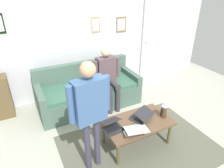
{
  "coord_description": "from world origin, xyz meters",
  "views": [
    {
      "loc": [
        1.34,
        1.97,
        2.39
      ],
      "look_at": [
        -0.06,
        -0.77,
        0.8
      ],
      "focal_mm": 31.84,
      "sensor_mm": 36.0,
      "label": 1
    }
  ],
  "objects_px": {
    "laptop_right": "(112,126)",
    "person_standing": "(90,106)",
    "coffee_table": "(137,124)",
    "french_press": "(164,111)",
    "laptop_left": "(135,130)",
    "person_seated": "(108,75)",
    "interior_door": "(155,40)",
    "couch": "(89,92)",
    "laptop_center": "(142,116)"
  },
  "relations": [
    {
      "from": "couch",
      "to": "coffee_table",
      "type": "relative_size",
      "value": 1.94
    },
    {
      "from": "coffee_table",
      "to": "interior_door",
      "type": "bearing_deg",
      "value": -132.39
    },
    {
      "from": "interior_door",
      "to": "french_press",
      "type": "height_order",
      "value": "interior_door"
    },
    {
      "from": "coffee_table",
      "to": "laptop_left",
      "type": "xyz_separation_m",
      "value": [
        0.18,
        0.2,
        0.09
      ]
    },
    {
      "from": "couch",
      "to": "person_seated",
      "type": "xyz_separation_m",
      "value": [
        -0.35,
        0.23,
        0.42
      ]
    },
    {
      "from": "laptop_left",
      "to": "laptop_center",
      "type": "distance_m",
      "value": 0.37
    },
    {
      "from": "interior_door",
      "to": "laptop_left",
      "type": "xyz_separation_m",
      "value": [
        2.04,
        2.24,
        -0.54
      ]
    },
    {
      "from": "laptop_center",
      "to": "laptop_left",
      "type": "bearing_deg",
      "value": 40.05
    },
    {
      "from": "couch",
      "to": "laptop_right",
      "type": "height_order",
      "value": "couch"
    },
    {
      "from": "coffee_table",
      "to": "french_press",
      "type": "bearing_deg",
      "value": 169.59
    },
    {
      "from": "laptop_right",
      "to": "person_seated",
      "type": "height_order",
      "value": "person_seated"
    },
    {
      "from": "laptop_left",
      "to": "laptop_center",
      "type": "bearing_deg",
      "value": -139.95
    },
    {
      "from": "coffee_table",
      "to": "laptop_left",
      "type": "relative_size",
      "value": 2.68
    },
    {
      "from": "laptop_left",
      "to": "interior_door",
      "type": "bearing_deg",
      "value": -132.34
    },
    {
      "from": "laptop_center",
      "to": "person_standing",
      "type": "relative_size",
      "value": 0.26
    },
    {
      "from": "coffee_table",
      "to": "laptop_right",
      "type": "bearing_deg",
      "value": -3.69
    },
    {
      "from": "laptop_left",
      "to": "person_seated",
      "type": "distance_m",
      "value": 1.47
    },
    {
      "from": "couch",
      "to": "laptop_right",
      "type": "relative_size",
      "value": 6.54
    },
    {
      "from": "person_standing",
      "to": "person_seated",
      "type": "distance_m",
      "value": 1.62
    },
    {
      "from": "couch",
      "to": "laptop_right",
      "type": "distance_m",
      "value": 1.45
    },
    {
      "from": "couch",
      "to": "french_press",
      "type": "relative_size",
      "value": 8.89
    },
    {
      "from": "laptop_center",
      "to": "laptop_right",
      "type": "height_order",
      "value": "laptop_center"
    },
    {
      "from": "interior_door",
      "to": "laptop_center",
      "type": "height_order",
      "value": "interior_door"
    },
    {
      "from": "laptop_center",
      "to": "person_standing",
      "type": "height_order",
      "value": "person_standing"
    },
    {
      "from": "laptop_right",
      "to": "french_press",
      "type": "relative_size",
      "value": 1.36
    },
    {
      "from": "interior_door",
      "to": "couch",
      "type": "distance_m",
      "value": 2.32
    },
    {
      "from": "french_press",
      "to": "person_standing",
      "type": "bearing_deg",
      "value": 0.7
    },
    {
      "from": "french_press",
      "to": "person_seated",
      "type": "relative_size",
      "value": 0.18
    },
    {
      "from": "laptop_right",
      "to": "person_standing",
      "type": "xyz_separation_m",
      "value": [
        0.37,
        0.13,
        0.55
      ]
    },
    {
      "from": "coffee_table",
      "to": "person_seated",
      "type": "distance_m",
      "value": 1.28
    },
    {
      "from": "interior_door",
      "to": "laptop_right",
      "type": "bearing_deg",
      "value": 41.32
    },
    {
      "from": "coffee_table",
      "to": "person_seated",
      "type": "bearing_deg",
      "value": -93.95
    },
    {
      "from": "interior_door",
      "to": "person_standing",
      "type": "xyz_separation_m",
      "value": [
        2.66,
        2.14,
        0.01
      ]
    },
    {
      "from": "interior_door",
      "to": "french_press",
      "type": "relative_size",
      "value": 8.76
    },
    {
      "from": "laptop_center",
      "to": "laptop_right",
      "type": "relative_size",
      "value": 1.31
    },
    {
      "from": "french_press",
      "to": "person_standing",
      "type": "height_order",
      "value": "person_standing"
    },
    {
      "from": "coffee_table",
      "to": "laptop_right",
      "type": "relative_size",
      "value": 3.37
    },
    {
      "from": "person_standing",
      "to": "person_seated",
      "type": "bearing_deg",
      "value": -123.61
    },
    {
      "from": "interior_door",
      "to": "coffee_table",
      "type": "bearing_deg",
      "value": 47.61
    },
    {
      "from": "laptop_center",
      "to": "couch",
      "type": "bearing_deg",
      "value": -75.5
    },
    {
      "from": "couch",
      "to": "coffee_table",
      "type": "xyz_separation_m",
      "value": [
        -0.26,
        1.45,
        0.09
      ]
    },
    {
      "from": "couch",
      "to": "french_press",
      "type": "xyz_separation_m",
      "value": [
        -0.71,
        1.54,
        0.24
      ]
    },
    {
      "from": "interior_door",
      "to": "laptop_right",
      "type": "distance_m",
      "value": 3.1
    },
    {
      "from": "laptop_center",
      "to": "interior_door",
      "type": "bearing_deg",
      "value": -131.29
    },
    {
      "from": "laptop_left",
      "to": "laptop_right",
      "type": "relative_size",
      "value": 1.26
    },
    {
      "from": "french_press",
      "to": "laptop_right",
      "type": "bearing_deg",
      "value": -7.16
    },
    {
      "from": "laptop_left",
      "to": "person_standing",
      "type": "height_order",
      "value": "person_standing"
    },
    {
      "from": "couch",
      "to": "french_press",
      "type": "height_order",
      "value": "couch"
    },
    {
      "from": "couch",
      "to": "laptop_right",
      "type": "xyz_separation_m",
      "value": [
        0.17,
        1.43,
        0.18
      ]
    },
    {
      "from": "laptop_left",
      "to": "laptop_right",
      "type": "height_order",
      "value": "laptop_right"
    }
  ]
}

